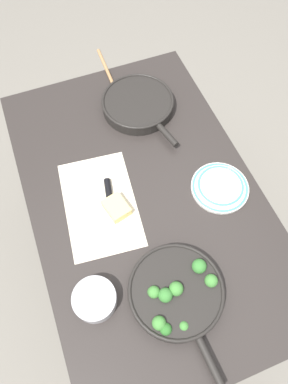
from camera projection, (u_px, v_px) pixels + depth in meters
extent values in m
plane|color=slate|center=(144.00, 254.00, 1.89)|extent=(14.00, 14.00, 0.00)
cube|color=#2D2826|center=(144.00, 196.00, 1.27)|extent=(1.32, 0.82, 0.03)
cylinder|color=#BCBCC1|center=(278.00, 332.00, 1.38)|extent=(0.05, 0.05, 0.69)
cylinder|color=#BCBCC1|center=(164.00, 116.00, 1.90)|extent=(0.05, 0.05, 0.69)
cylinder|color=#BCBCC1|center=(40.00, 154.00, 1.79)|extent=(0.05, 0.05, 0.69)
cylinder|color=black|center=(176.00, 292.00, 1.07)|extent=(0.30, 0.30, 0.04)
torus|color=black|center=(176.00, 290.00, 1.05)|extent=(0.30, 0.30, 0.01)
cylinder|color=black|center=(210.00, 363.00, 0.97)|extent=(0.14, 0.03, 0.02)
cylinder|color=#357027|center=(210.00, 283.00, 1.08)|extent=(0.01, 0.01, 0.02)
sphere|color=#428438|center=(211.00, 281.00, 1.06)|extent=(0.04, 0.04, 0.04)
cylinder|color=#2C6823|center=(198.00, 269.00, 1.10)|extent=(0.02, 0.02, 0.03)
sphere|color=#387A33|center=(199.00, 266.00, 1.07)|extent=(0.05, 0.05, 0.05)
cylinder|color=#357027|center=(152.00, 293.00, 1.07)|extent=(0.01, 0.01, 0.02)
sphere|color=#428438|center=(153.00, 292.00, 1.05)|extent=(0.03, 0.03, 0.03)
cylinder|color=#205218|center=(197.00, 268.00, 1.11)|extent=(0.01, 0.01, 0.02)
sphere|color=#286023|center=(198.00, 266.00, 1.09)|extent=(0.03, 0.03, 0.03)
cylinder|color=#357027|center=(159.00, 324.00, 1.02)|extent=(0.01, 0.01, 0.02)
sphere|color=#428438|center=(159.00, 323.00, 1.00)|extent=(0.04, 0.04, 0.04)
cylinder|color=#357027|center=(175.00, 291.00, 1.07)|extent=(0.02, 0.02, 0.02)
sphere|color=#428438|center=(176.00, 289.00, 1.04)|extent=(0.04, 0.04, 0.04)
cylinder|color=#357027|center=(183.00, 327.00, 1.02)|extent=(0.01, 0.01, 0.02)
sphere|color=#428438|center=(184.00, 326.00, 1.01)|extent=(0.03, 0.03, 0.03)
cylinder|color=#357027|center=(154.00, 294.00, 1.07)|extent=(0.01, 0.01, 0.02)
sphere|color=#428438|center=(154.00, 292.00, 1.04)|extent=(0.04, 0.04, 0.04)
cylinder|color=#2C6823|center=(165.00, 297.00, 1.06)|extent=(0.02, 0.02, 0.02)
sphere|color=#387A33|center=(165.00, 295.00, 1.04)|extent=(0.05, 0.05, 0.05)
cylinder|color=#205218|center=(176.00, 291.00, 1.07)|extent=(0.01, 0.01, 0.02)
sphere|color=#286023|center=(177.00, 290.00, 1.06)|extent=(0.03, 0.03, 0.03)
cylinder|color=#245B1C|center=(165.00, 330.00, 1.02)|extent=(0.01, 0.01, 0.02)
sphere|color=#2D6B28|center=(166.00, 329.00, 1.00)|extent=(0.04, 0.04, 0.04)
cube|color=#AD7F4C|center=(197.00, 319.00, 1.03)|extent=(0.04, 0.05, 0.03)
cube|color=olive|center=(187.00, 296.00, 1.06)|extent=(0.04, 0.04, 0.03)
cube|color=olive|center=(167.00, 298.00, 1.06)|extent=(0.03, 0.03, 0.03)
cube|color=#9E703D|center=(202.00, 286.00, 1.07)|extent=(0.04, 0.04, 0.03)
cube|color=#9E703D|center=(195.00, 272.00, 1.09)|extent=(0.04, 0.05, 0.03)
cube|color=olive|center=(176.00, 296.00, 1.06)|extent=(0.02, 0.03, 0.03)
cylinder|color=black|center=(138.00, 104.00, 1.42)|extent=(0.30, 0.30, 0.05)
torus|color=black|center=(138.00, 100.00, 1.40)|extent=(0.30, 0.30, 0.01)
cylinder|color=black|center=(167.00, 135.00, 1.34)|extent=(0.12, 0.05, 0.02)
cylinder|color=#EAD170|center=(138.00, 105.00, 1.43)|extent=(0.24, 0.24, 0.02)
cylinder|color=#A87A4C|center=(109.00, 74.00, 1.53)|extent=(0.33, 0.02, 0.02)
ellipsoid|color=#A87A4C|center=(122.00, 104.00, 1.44)|extent=(0.06, 0.04, 0.02)
cube|color=beige|center=(100.00, 204.00, 1.23)|extent=(0.42, 0.29, 0.00)
cube|color=silver|center=(113.00, 222.00, 1.20)|extent=(0.17, 0.06, 0.01)
cylinder|color=black|center=(108.00, 190.00, 1.25)|extent=(0.09, 0.04, 0.02)
cube|color=#EFD67A|center=(117.00, 208.00, 1.21)|extent=(0.11, 0.09, 0.04)
cylinder|color=silver|center=(220.00, 188.00, 1.26)|extent=(0.21, 0.21, 0.01)
torus|color=#4C9EB7|center=(220.00, 187.00, 1.25)|extent=(0.20, 0.20, 0.01)
cylinder|color=silver|center=(220.00, 186.00, 1.25)|extent=(0.17, 0.17, 0.01)
torus|color=#4C9EB7|center=(221.00, 185.00, 1.24)|extent=(0.17, 0.17, 0.01)
cylinder|color=#B7B7BC|center=(95.00, 299.00, 1.05)|extent=(0.14, 0.14, 0.05)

